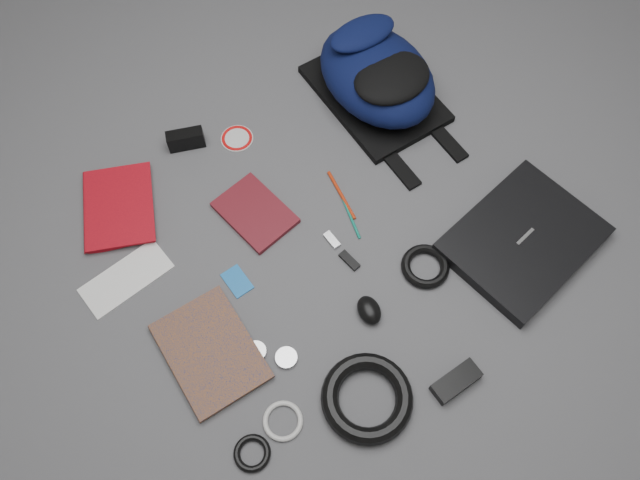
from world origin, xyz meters
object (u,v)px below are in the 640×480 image
mouse (369,310)px  textbook_red (84,213)px  backpack (377,75)px  power_brick (456,382)px  laptop (523,240)px  comic_book (173,374)px  compact_camera (186,139)px  dvd_case (255,213)px

mouse → textbook_red: bearing=136.6°
backpack → power_brick: bearing=-112.8°
laptop → comic_book: (-0.89, 0.15, -0.01)m
textbook_red → comic_book: bearing=-67.4°
backpack → compact_camera: backpack is taller
backpack → mouse: backpack is taller
comic_book → power_brick: size_ratio=2.28×
power_brick → textbook_red: bearing=120.2°
backpack → mouse: size_ratio=5.75×
compact_camera → dvd_case: bearing=-61.0°
compact_camera → mouse: compact_camera is taller
textbook_red → compact_camera: bearing=31.3°
comic_book → power_brick: (0.53, -0.35, 0.00)m
laptop → comic_book: laptop is taller
comic_book → power_brick: 0.64m
backpack → mouse: (-0.38, -0.54, -0.07)m
backpack → textbook_red: bearing=174.1°
dvd_case → power_brick: (0.17, -0.62, 0.01)m
textbook_red → laptop: bearing=-14.8°
laptop → compact_camera: size_ratio=3.72×
comic_book → dvd_case: 0.45m
laptop → dvd_case: bearing=129.7°
textbook_red → dvd_case: textbook_red is taller
laptop → comic_book: size_ratio=1.39×
backpack → power_brick: (-0.30, -0.78, -0.07)m
textbook_red → compact_camera: 0.33m
laptop → compact_camera: bearing=117.7°
dvd_case → laptop: bearing=-50.4°
laptop → textbook_red: 1.11m
dvd_case → comic_book: bearing=-154.8°
laptop → dvd_case: laptop is taller
mouse → dvd_case: bearing=113.3°
dvd_case → compact_camera: 0.29m
dvd_case → power_brick: power_brick is taller
mouse → laptop: bearing=2.5°
comic_book → compact_camera: size_ratio=2.67×
textbook_red → dvd_case: bearing=-10.3°
backpack → laptop: (0.05, -0.58, -0.07)m
backpack → textbook_red: 0.86m
compact_camera → power_brick: size_ratio=0.86×
comic_book → dvd_case: size_ratio=1.34×
backpack → comic_book: bearing=-154.2°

